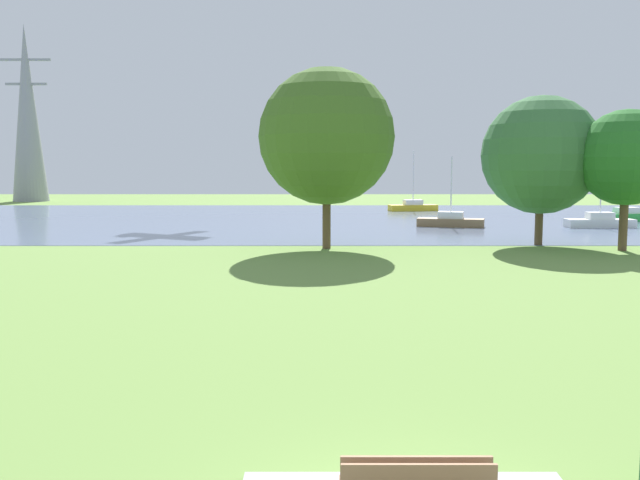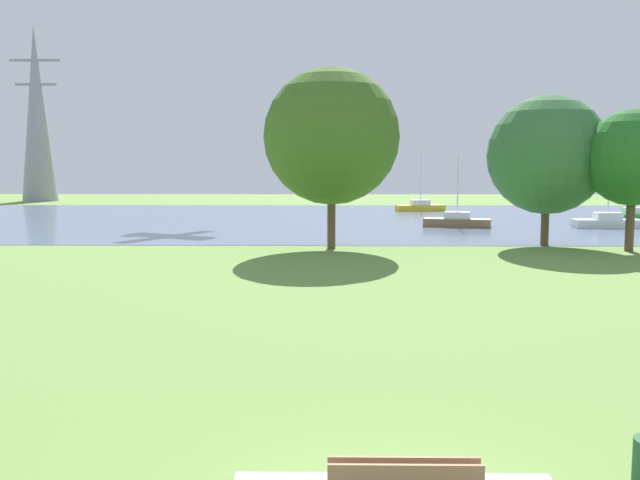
# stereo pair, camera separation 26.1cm
# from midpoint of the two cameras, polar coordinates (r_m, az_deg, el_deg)

# --- Properties ---
(ground_plane) EXTENTS (160.00, 160.00, 0.00)m
(ground_plane) POSITION_cam_midpoint_polar(r_m,az_deg,el_deg) (29.91, 2.18, -2.28)
(ground_plane) COLOR olive
(water_surface) EXTENTS (140.00, 40.00, 0.02)m
(water_surface) POSITION_cam_midpoint_polar(r_m,az_deg,el_deg) (57.75, 1.24, 1.81)
(water_surface) COLOR slate
(water_surface) RESTS_ON ground
(sailboat_yellow) EXTENTS (5.00, 2.41, 5.93)m
(sailboat_yellow) POSITION_cam_midpoint_polar(r_m,az_deg,el_deg) (68.54, 7.93, 2.80)
(sailboat_yellow) COLOR yellow
(sailboat_yellow) RESTS_ON water_surface
(sailboat_brown) EXTENTS (5.03, 2.75, 5.12)m
(sailboat_brown) POSITION_cam_midpoint_polar(r_m,az_deg,el_deg) (50.75, 10.99, 1.59)
(sailboat_brown) COLOR brown
(sailboat_brown) RESTS_ON water_surface
(sailboat_white) EXTENTS (4.82, 1.56, 5.78)m
(sailboat_white) POSITION_cam_midpoint_polar(r_m,az_deg,el_deg) (53.22, 22.52, 1.44)
(sailboat_white) COLOR white
(sailboat_white) RESTS_ON water_surface
(sailboat_green) EXTENTS (4.98, 2.26, 5.89)m
(sailboat_green) POSITION_cam_midpoint_polar(r_m,az_deg,el_deg) (60.56, 24.43, 1.88)
(sailboat_green) COLOR green
(sailboat_green) RESTS_ON water_surface
(tree_west_near) EXTENTS (7.27, 7.27, 9.63)m
(tree_west_near) POSITION_cam_midpoint_polar(r_m,az_deg,el_deg) (36.49, 0.60, 8.68)
(tree_west_near) COLOR brown
(tree_west_near) RESTS_ON ground
(tree_west_far) EXTENTS (6.57, 6.57, 8.33)m
(tree_west_far) POSITION_cam_midpoint_polar(r_m,az_deg,el_deg) (39.88, 18.13, 6.79)
(tree_west_far) COLOR brown
(tree_west_far) RESTS_ON ground
(tree_east_near) EXTENTS (4.98, 4.98, 7.36)m
(tree_east_near) POSITION_cam_midpoint_polar(r_m,az_deg,el_deg) (38.80, 24.39, 6.30)
(tree_east_near) COLOR brown
(tree_east_near) RESTS_ON ground
(electricity_pylon) EXTENTS (6.40, 4.40, 22.24)m
(electricity_pylon) POSITION_cam_midpoint_polar(r_m,az_deg,el_deg) (95.08, -23.16, 9.73)
(electricity_pylon) COLOR gray
(electricity_pylon) RESTS_ON ground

